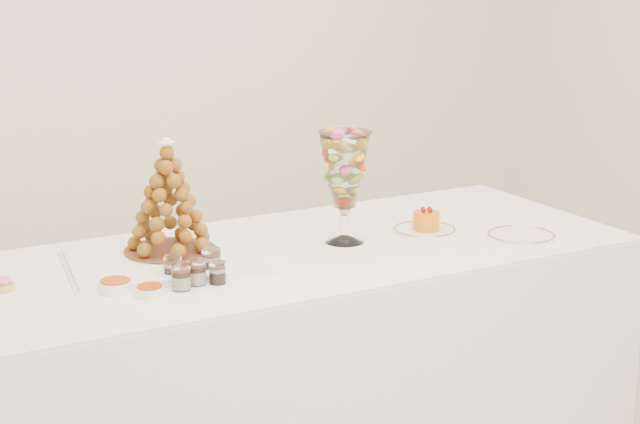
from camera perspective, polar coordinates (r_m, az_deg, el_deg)
buffet_table at (r=3.48m, az=-1.71°, el=-8.70°), size 2.20×0.88×0.83m
lace_tray at (r=3.24m, az=-8.22°, el=-2.60°), size 0.63×0.51×0.02m
macaron_vase at (r=3.38m, az=1.32°, el=2.22°), size 0.16×0.16×0.36m
cake_plate at (r=3.57m, az=5.61°, el=-0.98°), size 0.21×0.21×0.01m
spare_plate at (r=3.55m, az=10.68°, el=-1.26°), size 0.22×0.22×0.01m
pink_tart at (r=3.10m, az=-16.54°, el=-3.72°), size 0.06×0.06×0.04m
verrine_a at (r=3.09m, az=-7.85°, el=-2.95°), size 0.06×0.06×0.07m
verrine_b at (r=3.04m, az=-6.59°, el=-3.21°), size 0.06×0.06×0.07m
verrine_c at (r=3.12m, az=-5.81°, el=-2.63°), size 0.07×0.07×0.08m
verrine_d at (r=3.00m, az=-7.42°, el=-3.46°), size 0.06×0.06×0.07m
verrine_e at (r=3.04m, az=-5.49°, el=-3.24°), size 0.06×0.06×0.06m
ramekin_back at (r=3.02m, az=-10.86°, el=-3.91°), size 0.09×0.09×0.03m
ramekin_front at (r=2.97m, az=-9.07°, el=-4.19°), size 0.08×0.08×0.02m
croquembouche at (r=3.26m, az=-8.09°, el=0.82°), size 0.29×0.29×0.35m
mousse_cake at (r=3.55m, az=5.69°, el=-0.45°), size 0.09×0.09×0.08m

